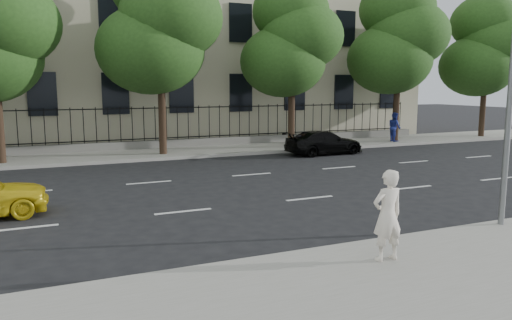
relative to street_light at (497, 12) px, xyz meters
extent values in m
plane|color=black|center=(-2.50, 1.77, -5.15)|extent=(120.00, 120.00, 0.00)
cube|color=gray|center=(-2.50, -2.23, -5.07)|extent=(60.00, 4.00, 0.15)
cube|color=gray|center=(-2.50, 15.77, -5.07)|extent=(60.00, 4.00, 0.15)
cube|color=slate|center=(-2.50, 17.47, -4.80)|extent=(30.00, 0.50, 0.40)
cube|color=black|center=(-2.50, 17.47, -4.50)|extent=(28.80, 0.05, 0.05)
cube|color=black|center=(-2.50, 17.47, -2.90)|extent=(28.80, 0.05, 0.05)
ellipsoid|color=#214617|center=(-11.00, 14.77, 0.85)|extent=(4.50, 4.50, 3.70)
cylinder|color=#382619|center=(-4.50, 14.97, -3.34)|extent=(0.36, 0.36, 3.32)
ellipsoid|color=#214617|center=(-4.90, 15.27, -0.05)|extent=(5.13, 5.13, 4.21)
ellipsoid|color=#214617|center=(-4.00, 14.77, 1.43)|extent=(4.86, 4.86, 4.00)
cylinder|color=#382619|center=(2.50, 14.97, -3.46)|extent=(0.36, 0.36, 3.08)
ellipsoid|color=#214617|center=(2.10, 15.27, -0.48)|extent=(4.56, 4.56, 3.74)
ellipsoid|color=#214617|center=(3.00, 14.77, 0.84)|extent=(4.32, 4.32, 3.55)
ellipsoid|color=#214617|center=(2.60, 15.37, 2.16)|extent=(4.08, 4.08, 3.36)
cylinder|color=#382619|center=(9.50, 14.97, -3.39)|extent=(0.36, 0.36, 3.22)
ellipsoid|color=#214617|center=(9.10, 15.27, -0.22)|extent=(4.94, 4.94, 4.06)
ellipsoid|color=#214617|center=(10.00, 14.77, 1.21)|extent=(4.68, 4.68, 3.85)
ellipsoid|color=#214617|center=(9.60, 15.37, 2.64)|extent=(4.42, 4.42, 3.64)
cylinder|color=#382619|center=(16.50, 14.97, -3.49)|extent=(0.36, 0.36, 3.01)
ellipsoid|color=#214617|center=(16.10, 15.27, -0.49)|extent=(4.75, 4.75, 3.90)
ellipsoid|color=#214617|center=(17.00, 14.77, 0.89)|extent=(4.50, 4.50, 3.70)
ellipsoid|color=#214617|center=(16.60, 15.37, 2.26)|extent=(4.25, 4.25, 3.50)
imported|color=black|center=(3.09, 12.57, -4.55)|extent=(4.16, 1.83, 1.19)
imported|color=white|center=(-4.11, -1.43, -4.12)|extent=(0.64, 0.43, 1.75)
imported|color=navy|center=(9.26, 14.76, -4.14)|extent=(0.79, 0.94, 1.72)
camera|label=1|loc=(-10.06, -8.76, -1.70)|focal=35.00mm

